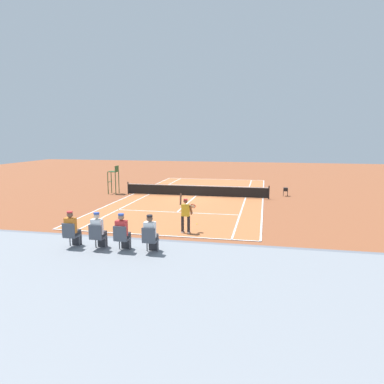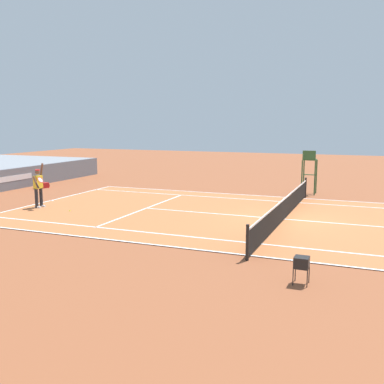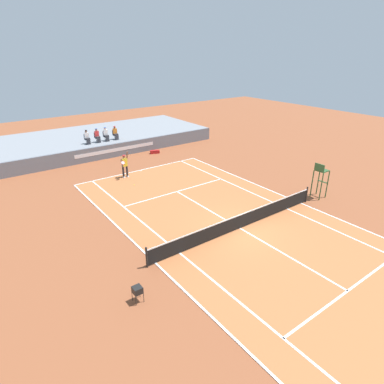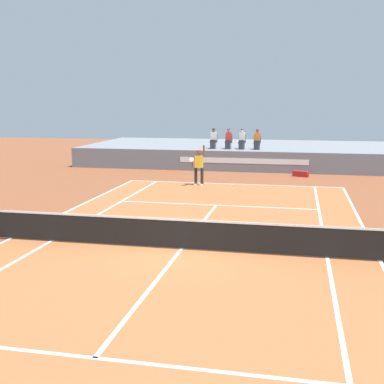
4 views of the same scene
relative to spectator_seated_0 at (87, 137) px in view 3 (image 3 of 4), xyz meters
The scene contains 14 objects.
ground_plane 18.23m from the spectator_seated_0, 83.46° to the right, with size 80.00×80.00×0.00m, color brown.
court 18.23m from the spectator_seated_0, 83.46° to the right, with size 11.08×23.88×0.03m.
net 18.18m from the spectator_seated_0, 83.46° to the right, with size 11.98×0.10×1.07m.
barrier_wall 2.78m from the spectator_seated_0, 34.06° to the right, with size 22.23×0.25×1.26m.
bleacher_platform 4.20m from the spectator_seated_0, 58.99° to the left, with size 22.23×9.43×1.26m, color gray.
spectator_seated_0 is the anchor object (origin of this frame).
spectator_seated_1 0.96m from the spectator_seated_0, ahead, with size 0.44×0.60×1.27m.
spectator_seated_2 1.82m from the spectator_seated_0, ahead, with size 0.44×0.60×1.27m.
spectator_seated_3 2.77m from the spectator_seated_0, ahead, with size 0.44×0.60×1.27m.
tennis_player 6.92m from the spectator_seated_0, 86.70° to the right, with size 0.76×0.63×2.08m.
tennis_ball 8.93m from the spectator_seated_0, 88.87° to the right, with size 0.07×0.07×0.07m, color #D1E533.
umpire_chair 20.26m from the spectator_seated_0, 62.75° to the right, with size 0.77×0.77×2.44m.
equipment_bag 6.34m from the spectator_seated_0, 25.82° to the right, with size 0.96×0.60×0.32m.
ball_hopper 20.48m from the spectator_seated_0, 104.89° to the right, with size 0.36×0.36×0.70m.
Camera 3 is at (-11.59, -11.21, 9.26)m, focal length 30.42 mm.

